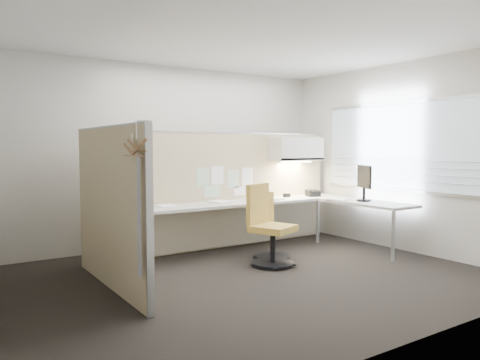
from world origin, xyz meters
TOP-DOWN VIEW (x-y plane):
  - floor at (0.00, 0.00)m, footprint 5.50×4.50m
  - ceiling at (0.00, 0.00)m, footprint 5.50×4.50m
  - wall_back at (0.00, 2.25)m, footprint 5.50×0.02m
  - wall_front at (0.00, -2.25)m, footprint 5.50×0.02m
  - wall_right at (2.75, 0.00)m, footprint 0.02×4.50m
  - window_pane at (2.73, 0.00)m, footprint 0.01×2.80m
  - partition_back at (0.55, 1.60)m, footprint 4.10×0.06m
  - partition_left at (-1.50, 0.50)m, footprint 0.06×2.20m
  - desk at (0.93, 1.13)m, footprint 4.00×2.07m
  - overhead_bin at (1.90, 1.39)m, footprint 0.90×0.36m
  - task_light_strip at (1.90, 1.39)m, footprint 0.60×0.06m
  - pinned_papers at (0.63, 1.57)m, footprint 1.01×0.00m
  - poster at (-1.05, 1.57)m, footprint 0.28×0.00m
  - chair_left at (0.53, 0.34)m, footprint 0.64×0.65m
  - chair_right at (0.78, 0.65)m, footprint 0.47×0.48m
  - monitor at (2.30, 0.29)m, footprint 0.26×0.46m
  - phone at (2.13, 1.24)m, footprint 0.24×0.23m
  - stapler at (1.74, 1.41)m, footprint 0.15×0.09m
  - tape_dispenser at (1.70, 1.39)m, footprint 0.10×0.06m
  - coat_hook at (-1.58, -0.50)m, footprint 0.18×0.47m
  - paper_stack_0 at (-0.95, 1.22)m, footprint 0.24×0.31m
  - paper_stack_1 at (-0.44, 1.34)m, footprint 0.26×0.32m
  - paper_stack_2 at (0.35, 1.26)m, footprint 0.27×0.33m
  - paper_stack_3 at (1.00, 1.27)m, footprint 0.25×0.32m
  - paper_stack_4 at (1.31, 1.24)m, footprint 0.29×0.34m
  - paper_stack_5 at (2.11, 0.65)m, footprint 0.28×0.33m

SIDE VIEW (x-z plane):
  - floor at x=0.00m, z-range -0.01..0.00m
  - chair_right at x=0.78m, z-range -0.03..0.86m
  - chair_left at x=0.53m, z-range -0.03..1.01m
  - desk at x=0.93m, z-range 0.24..0.97m
  - paper_stack_3 at x=1.00m, z-range 0.73..0.74m
  - paper_stack_5 at x=2.11m, z-range 0.73..0.75m
  - paper_stack_1 at x=-0.44m, z-range 0.73..0.75m
  - paper_stack_4 at x=1.31m, z-range 0.73..0.75m
  - paper_stack_0 at x=-0.95m, z-range 0.73..0.75m
  - paper_stack_2 at x=0.35m, z-range 0.73..0.77m
  - stapler at x=1.74m, z-range 0.73..0.78m
  - tape_dispenser at x=1.70m, z-range 0.73..0.79m
  - phone at x=2.13m, z-range 0.72..0.84m
  - partition_back at x=0.55m, z-range 0.00..1.75m
  - partition_left at x=-1.50m, z-range 0.00..1.75m
  - pinned_papers at x=0.63m, z-range 0.80..1.27m
  - monitor at x=2.30m, z-range 0.77..1.31m
  - task_light_strip at x=1.90m, z-range 1.29..1.31m
  - wall_back at x=0.00m, z-range 0.00..2.80m
  - wall_front at x=0.00m, z-range 0.00..2.80m
  - wall_right at x=2.75m, z-range 0.00..2.80m
  - coat_hook at x=-1.58m, z-range 0.71..2.11m
  - poster at x=-1.05m, z-range 1.24..1.59m
  - overhead_bin at x=1.90m, z-range 1.32..1.70m
  - window_pane at x=2.73m, z-range 0.90..2.20m
  - ceiling at x=0.00m, z-range 2.80..2.81m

